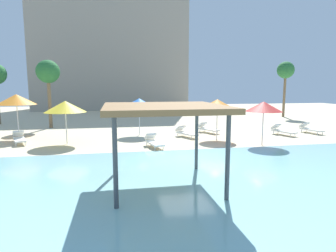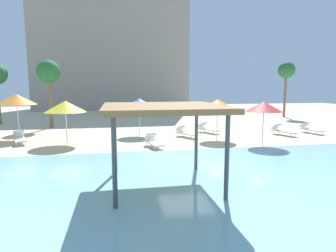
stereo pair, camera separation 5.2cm
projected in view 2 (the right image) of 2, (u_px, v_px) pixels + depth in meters
ground_plane at (186, 157)px, 13.86m from camera, size 80.00×80.00×0.00m
lagoon_water at (226, 198)px, 8.74m from camera, size 44.00×13.50×0.04m
shade_pavilion at (163, 110)px, 9.54m from camera, size 4.01×4.01×2.84m
beach_umbrella_yellow_0 at (65, 107)px, 16.87m from camera, size 2.46×2.46×2.61m
beach_umbrella_orange_1 at (17, 99)px, 18.55m from camera, size 2.50×2.50×2.96m
beach_umbrella_orange_2 at (218, 104)px, 18.43m from camera, size 2.24×2.24×2.64m
beach_umbrella_blue_3 at (139, 102)px, 20.02m from camera, size 2.14×2.14×2.63m
beach_umbrella_red_4 at (264, 107)px, 16.44m from camera, size 2.13×2.13×2.59m
lounge_chair_0 at (186, 132)px, 19.45m from camera, size 1.36×1.97×0.74m
lounge_chair_1 at (19, 138)px, 17.25m from camera, size 1.25×1.98×0.74m
lounge_chair_3 at (311, 129)px, 21.14m from camera, size 0.92×1.97×0.74m
lounge_chair_4 at (283, 130)px, 20.28m from camera, size 1.16×1.99×0.74m
lounge_chair_5 at (154, 141)px, 16.21m from camera, size 0.97×1.98×0.74m
lounge_chair_6 at (207, 128)px, 21.29m from camera, size 1.33×1.97×0.74m
palm_tree_0 at (286, 71)px, 31.86m from camera, size 1.90×1.90×6.27m
palm_tree_2 at (49, 73)px, 23.29m from camera, size 1.90×1.90×5.64m
hotel_block_0 at (112, 43)px, 44.39m from camera, size 22.63×9.82×20.71m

